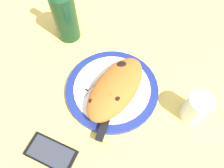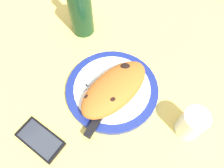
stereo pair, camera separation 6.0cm
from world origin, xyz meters
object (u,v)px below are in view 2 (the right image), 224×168
calzone (115,88)px  water_glass (191,124)px  fork (93,82)px  wine_bottle (80,7)px  knife (102,112)px  smartphone (40,139)px  plate (112,89)px

calzone → water_glass: 22.45cm
calzone → fork: (2.46, -7.03, -2.43)cm
wine_bottle → knife: bearing=61.0°
smartphone → plate: bearing=176.2°
fork → wine_bottle: size_ratio=0.57×
fork → water_glass: size_ratio=1.62×
calzone → water_glass: bearing=110.1°
fork → water_glass: (-10.16, 28.11, 1.97)cm
smartphone → water_glass: 40.17cm
fork → wine_bottle: (-12.27, -20.47, 8.06)cm
fork → knife: 10.48cm
calzone → fork: 7.84cm
knife → water_glass: bearing=128.0°
water_glass → plate: bearing=-72.8°
plate → water_glass: bearing=107.2°
knife → smartphone: 18.18cm
wine_bottle → water_glass: bearing=87.5°
knife → smartphone: knife is taller
wine_bottle → fork: bearing=59.1°
knife → fork: bearing=-114.7°
water_glass → wine_bottle: (-2.11, -48.59, 6.09)cm
fork → wine_bottle: 25.19cm
knife → smartphone: bearing=-19.1°
knife → wine_bottle: 35.17cm
fork → knife: bearing=65.3°
fork → calzone: bearing=109.3°
plate → calzone: size_ratio=1.16×
smartphone → wine_bottle: (-33.73, -24.07, 9.58)cm
fork → smartphone: fork is taller
plate → smartphone: (24.56, -1.63, -0.34)cm
fork → smartphone: (21.47, 3.60, -1.52)cm
knife → water_glass: size_ratio=2.42×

